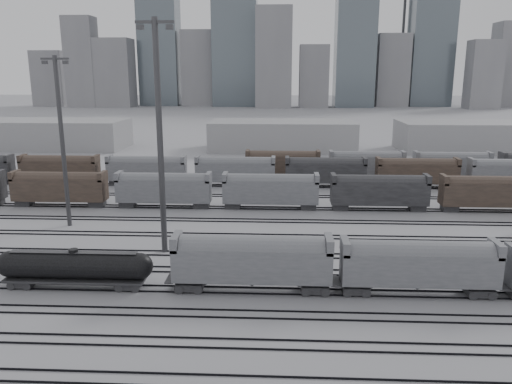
{
  "coord_description": "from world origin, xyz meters",
  "views": [
    {
      "loc": [
        9.41,
        -44.56,
        20.98
      ],
      "look_at": [
        5.97,
        26.44,
        4.0
      ],
      "focal_mm": 35.0,
      "sensor_mm": 36.0,
      "label": 1
    }
  ],
  "objects_px": {
    "hopper_car_b": "(419,263)",
    "hopper_car_a": "(252,258)",
    "light_mast_c": "(160,133)",
    "tank_car_b": "(75,266)"
  },
  "relations": [
    {
      "from": "hopper_car_b",
      "to": "hopper_car_a",
      "type": "bearing_deg",
      "value": 180.0
    },
    {
      "from": "light_mast_c",
      "to": "hopper_car_a",
      "type": "bearing_deg",
      "value": -43.89
    },
    {
      "from": "light_mast_c",
      "to": "hopper_car_b",
      "type": "bearing_deg",
      "value": -21.54
    },
    {
      "from": "tank_car_b",
      "to": "hopper_car_b",
      "type": "bearing_deg",
      "value": 0.0
    },
    {
      "from": "hopper_car_a",
      "to": "hopper_car_b",
      "type": "xyz_separation_m",
      "value": [
        16.03,
        0.0,
        -0.14
      ]
    },
    {
      "from": "tank_car_b",
      "to": "hopper_car_a",
      "type": "height_order",
      "value": "hopper_car_a"
    },
    {
      "from": "hopper_car_a",
      "to": "light_mast_c",
      "type": "distance_m",
      "value": 18.91
    },
    {
      "from": "hopper_car_a",
      "to": "light_mast_c",
      "type": "relative_size",
      "value": 0.58
    },
    {
      "from": "hopper_car_b",
      "to": "light_mast_c",
      "type": "height_order",
      "value": "light_mast_c"
    },
    {
      "from": "hopper_car_b",
      "to": "light_mast_c",
      "type": "relative_size",
      "value": 0.55
    }
  ]
}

